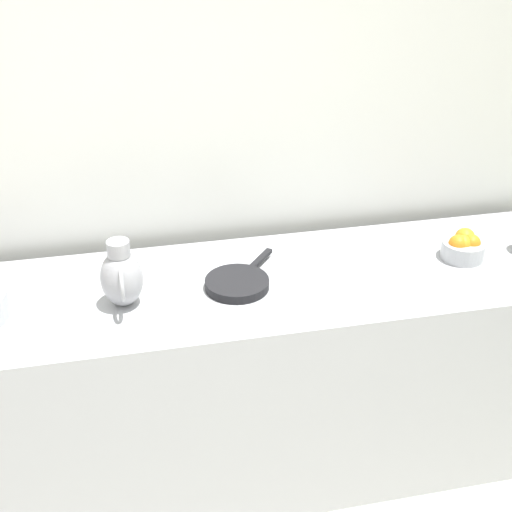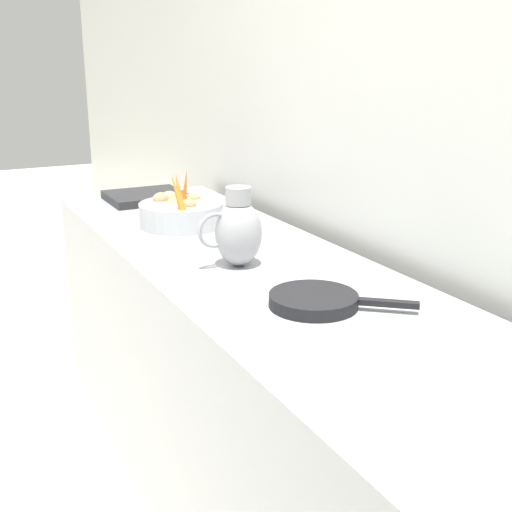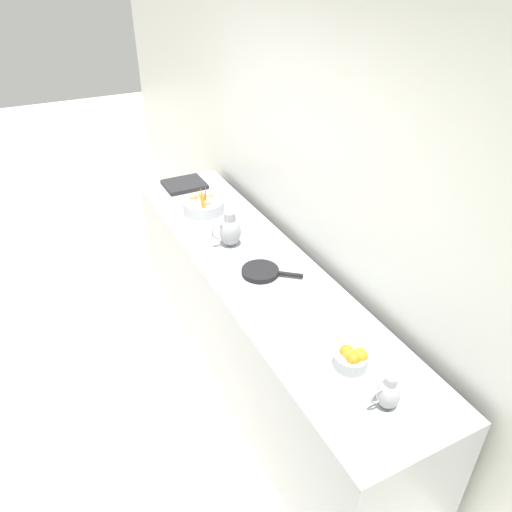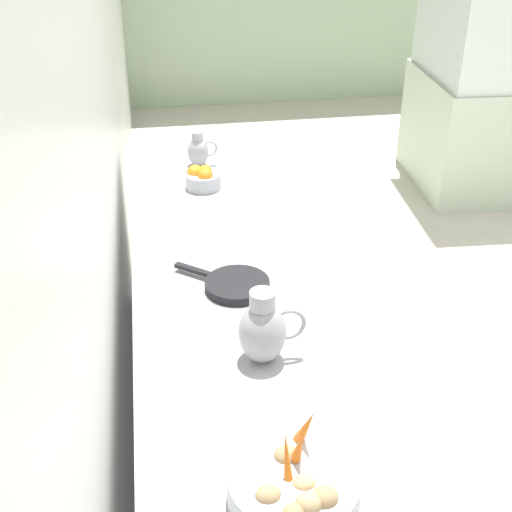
{
  "view_description": "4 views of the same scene",
  "coord_description": "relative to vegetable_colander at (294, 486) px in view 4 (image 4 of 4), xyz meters",
  "views": [
    {
      "loc": [
        0.67,
        -0.25,
        2.26
      ],
      "look_at": [
        -1.42,
        0.2,
        1.06
      ],
      "focal_mm": 47.93,
      "sensor_mm": 36.0,
      "label": 1
    },
    {
      "loc": [
        -0.56,
        1.54,
        1.56
      ],
      "look_at": [
        -1.42,
        -0.13,
        0.99
      ],
      "focal_mm": 46.53,
      "sensor_mm": 36.0,
      "label": 2
    },
    {
      "loc": [
        -0.27,
        2.44,
        2.71
      ],
      "look_at": [
        -1.41,
        0.16,
        1.08
      ],
      "focal_mm": 34.63,
      "sensor_mm": 36.0,
      "label": 3
    },
    {
      "loc": [
        -1.73,
        -1.94,
        2.27
      ],
      "look_at": [
        -1.4,
        0.05,
        1.1
      ],
      "focal_mm": 47.31,
      "sensor_mm": 36.0,
      "label": 4
    }
  ],
  "objects": [
    {
      "name": "tile_wall_left",
      "position": [
        -0.5,
        1.38,
        0.53
      ],
      "size": [
        0.1,
        9.43,
        3.0
      ],
      "primitive_type": "cube",
      "color": "silver",
      "rests_on": "ground_plane"
    },
    {
      "name": "prep_counter",
      "position": [
        -0.03,
        0.88,
        -0.51
      ],
      "size": [
        0.71,
        3.18,
        0.92
      ],
      "primitive_type": "cube",
      "color": "#9EA0A5",
      "rests_on": "ground_plane"
    },
    {
      "name": "vegetable_colander",
      "position": [
        0.0,
        0.0,
        0.0
      ],
      "size": [
        0.33,
        0.33,
        0.23
      ],
      "color": "#ADAFB5",
      "rests_on": "prep_counter"
    },
    {
      "name": "orange_bowl",
      "position": [
        -0.04,
        1.9,
        -0.0
      ],
      "size": [
        0.17,
        0.17,
        0.11
      ],
      "color": "#ADAFB5",
      "rests_on": "prep_counter"
    },
    {
      "name": "metal_pitcher_tall",
      "position": [
        0.02,
        0.56,
        0.06
      ],
      "size": [
        0.21,
        0.15,
        0.25
      ],
      "color": "#939399",
      "rests_on": "prep_counter"
    },
    {
      "name": "metal_pitcher_short",
      "position": [
        -0.03,
        2.18,
        0.03
      ],
      "size": [
        0.16,
        0.11,
        0.18
      ],
      "color": "#A3A3A8",
      "rests_on": "prep_counter"
    },
    {
      "name": "skillet_on_counter",
      "position": [
        -0.01,
        0.98,
        -0.03
      ],
      "size": [
        0.34,
        0.3,
        0.03
      ],
      "color": "black",
      "rests_on": "prep_counter"
    }
  ]
}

